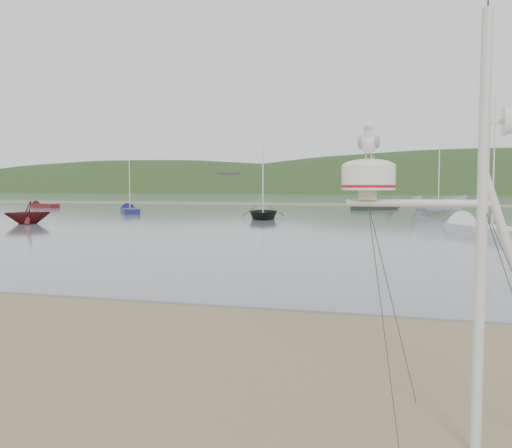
% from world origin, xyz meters
% --- Properties ---
extents(ground, '(560.00, 560.00, 0.00)m').
position_xyz_m(ground, '(0.00, 0.00, 0.00)').
color(ground, olive).
rests_on(ground, ground).
extents(water, '(560.00, 256.00, 0.04)m').
position_xyz_m(water, '(0.00, 132.00, 0.02)').
color(water, slate).
rests_on(water, ground).
extents(sandbar, '(560.00, 7.00, 0.07)m').
position_xyz_m(sandbar, '(0.00, 70.00, 0.07)').
color(sandbar, olive).
rests_on(sandbar, water).
extents(hill_ridge, '(620.00, 180.00, 80.00)m').
position_xyz_m(hill_ridge, '(18.52, 235.00, -19.70)').
color(hill_ridge, '#1F3716').
rests_on(hill_ridge, ground).
extents(far_cottages, '(294.40, 6.30, 8.00)m').
position_xyz_m(far_cottages, '(3.00, 196.00, 4.00)').
color(far_cottages, silver).
rests_on(far_cottages, ground).
extents(mast_rig, '(2.33, 2.49, 5.26)m').
position_xyz_m(mast_rig, '(5.18, -1.61, 1.27)').
color(mast_rig, silver).
rests_on(mast_rig, ground).
extents(boat_dark, '(3.61, 1.81, 4.85)m').
position_xyz_m(boat_dark, '(-6.37, 34.64, 2.47)').
color(boat_dark, black).
rests_on(boat_dark, water).
extents(boat_red, '(2.99, 2.88, 2.99)m').
position_xyz_m(boat_red, '(-20.75, 24.88, 1.54)').
color(boat_red, '#4E1215').
rests_on(boat_red, water).
extents(boat_white, '(2.38, 2.35, 4.90)m').
position_xyz_m(boat_white, '(7.41, 42.98, 2.49)').
color(boat_white, silver).
rests_on(boat_white, water).
extents(sailboat_blue_near, '(4.45, 5.61, 5.83)m').
position_xyz_m(sailboat_blue_near, '(-21.54, 40.61, 0.30)').
color(sailboat_blue_near, '#161A4F').
rests_on(sailboat_blue_near, ground).
extents(sailboat_white_near, '(5.23, 7.87, 7.77)m').
position_xyz_m(sailboat_white_near, '(8.03, 25.53, 0.30)').
color(sailboat_white_near, silver).
rests_on(sailboat_white_near, ground).
extents(sailboat_dark_mid, '(5.75, 5.58, 6.43)m').
position_xyz_m(sailboat_dark_mid, '(2.40, 54.33, 0.30)').
color(sailboat_dark_mid, black).
rests_on(sailboat_dark_mid, ground).
extents(dinghy_red_far, '(5.17, 2.62, 1.22)m').
position_xyz_m(dinghy_red_far, '(-38.44, 49.50, 0.29)').
color(dinghy_red_far, '#4E1215').
rests_on(dinghy_red_far, ground).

